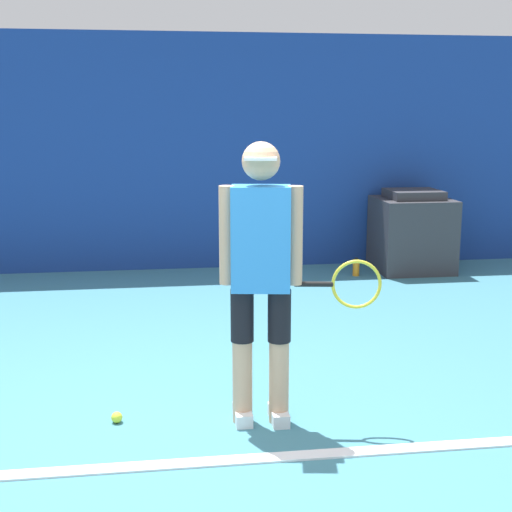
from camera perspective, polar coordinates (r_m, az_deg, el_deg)
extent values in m
plane|color=teal|center=(4.16, -4.97, -14.96)|extent=(24.00, 24.00, 0.00)
cube|color=navy|center=(8.41, -6.92, 8.15)|extent=(24.00, 0.10, 2.72)
cube|color=white|center=(3.98, -4.81, -16.17)|extent=(21.60, 0.10, 0.01)
cylinder|color=tan|center=(4.36, -1.10, -10.00)|extent=(0.12, 0.12, 0.51)
cylinder|color=black|center=(4.22, -1.12, -4.78)|extent=(0.14, 0.14, 0.31)
cube|color=white|center=(4.44, -1.08, -12.59)|extent=(0.10, 0.24, 0.08)
cylinder|color=tan|center=(4.35, 1.84, -10.01)|extent=(0.12, 0.12, 0.51)
cylinder|color=black|center=(4.22, 1.88, -4.79)|extent=(0.14, 0.14, 0.31)
cube|color=white|center=(4.44, 1.83, -12.61)|extent=(0.10, 0.24, 0.08)
cube|color=#338CE0|center=(4.11, 0.39, 1.40)|extent=(0.37, 0.25, 0.61)
sphere|color=tan|center=(4.06, 0.40, 7.61)|extent=(0.22, 0.22, 0.22)
cube|color=white|center=(3.95, 0.38, 7.79)|extent=(0.20, 0.15, 0.02)
cylinder|color=tan|center=(4.12, -2.35, 1.66)|extent=(0.09, 0.09, 0.57)
cylinder|color=tan|center=(4.11, 3.14, 1.64)|extent=(0.09, 0.09, 0.57)
cylinder|color=black|center=(4.17, 4.64, -2.26)|extent=(0.23, 0.07, 0.03)
torus|color=yellow|center=(4.20, 8.04, -2.26)|extent=(0.29, 0.07, 0.29)
sphere|color=#D1E533|center=(4.50, -11.07, -12.55)|extent=(0.07, 0.07, 0.07)
cube|color=#333338|center=(8.55, 12.36, 1.69)|extent=(0.85, 0.81, 0.85)
cube|color=#333338|center=(8.48, 12.50, 4.85)|extent=(0.59, 0.57, 0.10)
cylinder|color=orange|center=(8.21, 8.01, -0.93)|extent=(0.08, 0.08, 0.19)
cylinder|color=black|center=(8.18, 8.03, -0.22)|extent=(0.04, 0.04, 0.02)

